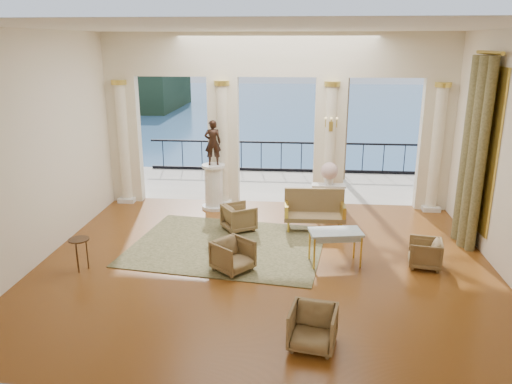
# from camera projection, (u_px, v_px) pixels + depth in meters

# --- Properties ---
(floor) EXTENTS (9.00, 9.00, 0.00)m
(floor) POSITION_uv_depth(u_px,v_px,m) (265.00, 263.00, 10.02)
(floor) COLOR #482609
(floor) RESTS_ON ground
(room_walls) EXTENTS (9.00, 9.00, 9.00)m
(room_walls) POSITION_uv_depth(u_px,v_px,m) (261.00, 130.00, 8.12)
(room_walls) COLOR white
(room_walls) RESTS_ON ground
(arcade) EXTENTS (9.00, 0.56, 4.50)m
(arcade) POSITION_uv_depth(u_px,v_px,m) (276.00, 109.00, 12.92)
(arcade) COLOR beige
(arcade) RESTS_ON ground
(terrace) EXTENTS (10.00, 3.60, 0.10)m
(terrace) POSITION_uv_depth(u_px,v_px,m) (279.00, 186.00, 15.56)
(terrace) COLOR #ACA192
(terrace) RESTS_ON ground
(balustrade) EXTENTS (9.00, 0.06, 1.03)m
(balustrade) POSITION_uv_depth(u_px,v_px,m) (281.00, 160.00, 16.96)
(balustrade) COLOR black
(balustrade) RESTS_ON terrace
(palm_tree) EXTENTS (2.00, 2.00, 4.50)m
(palm_tree) POSITION_uv_depth(u_px,v_px,m) (348.00, 47.00, 14.95)
(palm_tree) COLOR #4C3823
(palm_tree) RESTS_ON terrace
(headland) EXTENTS (22.00, 18.00, 6.00)m
(headland) POSITION_uv_depth(u_px,v_px,m) (111.00, 89.00, 80.23)
(headland) COLOR black
(headland) RESTS_ON sea
(sea) EXTENTS (160.00, 160.00, 0.00)m
(sea) POSITION_uv_depth(u_px,v_px,m) (297.00, 119.00, 68.95)
(sea) COLOR #2C5885
(sea) RESTS_ON ground
(curtain) EXTENTS (0.33, 1.40, 4.09)m
(curtain) POSITION_uv_depth(u_px,v_px,m) (473.00, 153.00, 10.49)
(curtain) COLOR #474326
(curtain) RESTS_ON ground
(window_frame) EXTENTS (0.04, 1.60, 3.40)m
(window_frame) POSITION_uv_depth(u_px,v_px,m) (483.00, 149.00, 10.45)
(window_frame) COLOR gold
(window_frame) RESTS_ON room_walls
(wall_sconce) EXTENTS (0.30, 0.11, 0.33)m
(wall_sconce) POSITION_uv_depth(u_px,v_px,m) (331.00, 125.00, 12.60)
(wall_sconce) COLOR gold
(wall_sconce) RESTS_ON arcade
(rug) EXTENTS (4.43, 3.65, 0.02)m
(rug) POSITION_uv_depth(u_px,v_px,m) (227.00, 246.00, 10.84)
(rug) COLOR #2B331B
(rug) RESTS_ON ground
(armchair_a) EXTENTS (0.90, 0.90, 0.68)m
(armchair_a) POSITION_uv_depth(u_px,v_px,m) (233.00, 254.00, 9.59)
(armchair_a) COLOR #4B371F
(armchair_a) RESTS_ON ground
(armchair_b) EXTENTS (0.76, 0.72, 0.68)m
(armchair_b) POSITION_uv_depth(u_px,v_px,m) (313.00, 326.00, 7.18)
(armchair_b) COLOR #4B371F
(armchair_b) RESTS_ON ground
(armchair_c) EXTENTS (0.66, 0.69, 0.62)m
(armchair_c) POSITION_uv_depth(u_px,v_px,m) (425.00, 252.00, 9.77)
(armchair_c) COLOR #4B371F
(armchair_c) RESTS_ON ground
(armchair_d) EXTENTS (0.89, 0.90, 0.69)m
(armchair_d) POSITION_uv_depth(u_px,v_px,m) (239.00, 216.00, 11.66)
(armchair_d) COLOR #4B371F
(armchair_d) RESTS_ON ground
(settee) EXTENTS (1.43, 0.65, 0.94)m
(settee) POSITION_uv_depth(u_px,v_px,m) (314.00, 210.00, 11.74)
(settee) COLOR #4B371F
(settee) RESTS_ON ground
(game_table) EXTENTS (1.10, 0.73, 0.70)m
(game_table) POSITION_uv_depth(u_px,v_px,m) (336.00, 234.00, 9.80)
(game_table) COLOR #91ABB8
(game_table) RESTS_ON ground
(pedestal) EXTENTS (0.65, 0.65, 1.19)m
(pedestal) POSITION_uv_depth(u_px,v_px,m) (214.00, 188.00, 13.13)
(pedestal) COLOR silver
(pedestal) RESTS_ON ground
(statue) EXTENTS (0.48, 0.37, 1.17)m
(statue) POSITION_uv_depth(u_px,v_px,m) (213.00, 143.00, 12.78)
(statue) COLOR black
(statue) RESTS_ON pedestal
(console_table) EXTENTS (0.85, 0.34, 0.80)m
(console_table) POSITION_uv_depth(u_px,v_px,m) (329.00, 190.00, 12.61)
(console_table) COLOR silver
(console_table) RESTS_ON ground
(urn) EXTENTS (0.43, 0.43, 0.57)m
(urn) POSITION_uv_depth(u_px,v_px,m) (329.00, 172.00, 12.48)
(urn) COLOR silver
(urn) RESTS_ON console_table
(side_table) EXTENTS (0.40, 0.40, 0.64)m
(side_table) POSITION_uv_depth(u_px,v_px,m) (79.00, 243.00, 9.56)
(side_table) COLOR black
(side_table) RESTS_ON ground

